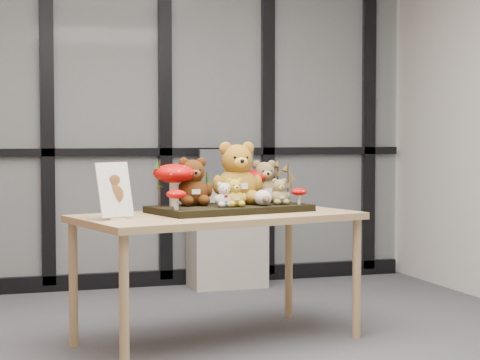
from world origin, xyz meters
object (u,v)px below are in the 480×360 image
object	(u,v)px
bear_beige_small	(280,190)
mushroom_back_right	(251,185)
bear_tan_back	(264,179)
cabinet	(227,238)
bear_small_yellow	(235,191)
display_table	(218,225)
plush_cream_hedgehog	(263,197)
mushroom_front_left	(176,199)
monitor	(226,169)
sign_holder	(115,193)
bear_brown_medium	(193,179)
diorama_tray	(230,209)
mushroom_front_right	(299,195)
bear_white_bow	(224,193)
mushroom_back_left	(174,183)
bear_pooh_yellow	(237,170)

from	to	relation	value
bear_beige_small	mushroom_back_right	xyz separation A→B (m)	(-0.11, 0.20, 0.02)
bear_tan_back	cabinet	distance (m)	1.59
bear_small_yellow	cabinet	size ratio (longest dim) A/B	0.23
cabinet	display_table	bearing A→B (deg)	-108.63
plush_cream_hedgehog	mushroom_front_left	world-z (taller)	mushroom_front_left
bear_beige_small	monitor	bearing A→B (deg)	69.64
bear_tan_back	sign_holder	distance (m)	1.04
bear_brown_medium	cabinet	size ratio (longest dim) A/B	0.40
diorama_tray	monitor	xyz separation A→B (m)	(0.48, 1.65, 0.16)
bear_brown_medium	mushroom_front_right	xyz separation A→B (m)	(0.62, -0.11, -0.10)
mushroom_back_right	mushroom_front_left	size ratio (longest dim) A/B	1.76
diorama_tray	monitor	size ratio (longest dim) A/B	2.10
bear_white_bow	mushroom_back_left	bearing A→B (deg)	136.13
bear_beige_small	bear_tan_back	bearing A→B (deg)	85.29
mushroom_front_left	bear_tan_back	bearing A→B (deg)	29.50
bear_small_yellow	sign_holder	size ratio (longest dim) A/B	0.60
monitor	sign_holder	bearing A→B (deg)	-122.44
mushroom_front_right	cabinet	bearing A→B (deg)	87.67
bear_small_yellow	plush_cream_hedgehog	world-z (taller)	bear_small_yellow
bear_pooh_yellow	mushroom_front_left	distance (m)	0.55
display_table	mushroom_back_left	distance (m)	0.35
display_table	bear_tan_back	world-z (taller)	bear_tan_back
mushroom_back_right	monitor	distance (m)	1.51
sign_holder	plush_cream_hedgehog	bearing A→B (deg)	-20.17
bear_pooh_yellow	bear_brown_medium	xyz separation A→B (m)	(-0.28, -0.03, -0.05)
mushroom_front_right	monitor	bearing A→B (deg)	87.70
bear_beige_small	cabinet	world-z (taller)	bear_beige_small
mushroom_front_right	plush_cream_hedgehog	bearing A→B (deg)	-171.59
bear_pooh_yellow	plush_cream_hedgehog	world-z (taller)	bear_pooh_yellow
bear_tan_back	bear_white_bow	world-z (taller)	bear_tan_back
bear_small_yellow	sign_holder	world-z (taller)	sign_holder
bear_brown_medium	bear_white_bow	xyz separation A→B (m)	(0.14, -0.17, -0.07)
mushroom_front_left	cabinet	size ratio (longest dim) A/B	0.16
bear_brown_medium	sign_holder	world-z (taller)	bear_brown_medium
cabinet	mushroom_front_left	bearing A→B (deg)	-114.80
plush_cream_hedgehog	cabinet	world-z (taller)	plush_cream_hedgehog
bear_white_bow	monitor	bearing A→B (deg)	58.65
bear_tan_back	bear_beige_small	bearing A→B (deg)	-94.71
diorama_tray	bear_small_yellow	size ratio (longest dim) A/B	5.04
bear_pooh_yellow	monitor	world-z (taller)	bear_pooh_yellow
bear_small_yellow	mushroom_front_right	bearing A→B (deg)	-6.65
diorama_tray	bear_brown_medium	distance (m)	0.28
diorama_tray	mushroom_front_right	distance (m)	0.42
sign_holder	bear_beige_small	bearing A→B (deg)	-18.49
diorama_tray	bear_beige_small	size ratio (longest dim) A/B	5.34
bear_white_bow	mushroom_back_right	size ratio (longest dim) A/B	0.73
display_table	bear_beige_small	xyz separation A→B (m)	(0.39, 0.05, 0.19)
mushroom_back_left	cabinet	size ratio (longest dim) A/B	0.35
sign_holder	mushroom_front_left	bearing A→B (deg)	-26.99
diorama_tray	mushroom_back_left	xyz separation A→B (m)	(-0.32, 0.04, 0.15)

